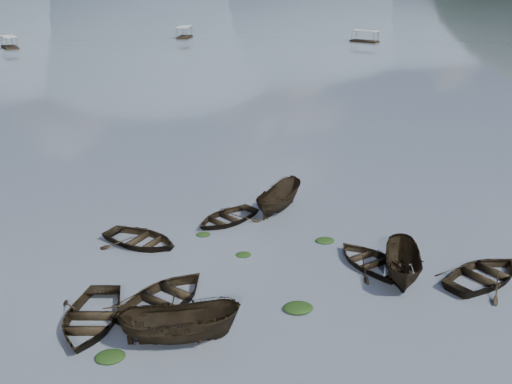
{
  "coord_description": "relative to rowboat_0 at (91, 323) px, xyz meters",
  "views": [
    {
      "loc": [
        -3.38,
        -19.35,
        14.38
      ],
      "look_at": [
        0.0,
        12.0,
        2.0
      ],
      "focal_mm": 40.0,
      "sensor_mm": 36.0,
      "label": 1
    }
  ],
  "objects": [
    {
      "name": "rowboat_5",
      "position": [
        14.81,
        2.33,
        0.0
      ],
      "size": [
        3.03,
        5.01,
        1.82
      ],
      "primitive_type": "imported",
      "rotation": [
        0.0,
        0.0,
        -0.29
      ],
      "color": "black",
      "rests_on": "ground"
    },
    {
      "name": "ground_plane",
      "position": [
        8.27,
        -2.26,
        0.0
      ],
      "size": [
        2400.0,
        2400.0,
        0.0
      ],
      "primitive_type": "plane",
      "color": "#515A66"
    },
    {
      "name": "weed_clump_1",
      "position": [
        7.14,
        5.6,
        0.0
      ],
      "size": [
        0.86,
        0.68,
        0.19
      ],
      "primitive_type": "ellipsoid",
      "color": "black",
      "rests_on": "ground"
    },
    {
      "name": "rowboat_8",
      "position": [
        9.91,
        11.62,
        0.0
      ],
      "size": [
        4.18,
        4.84,
        1.81
      ],
      "primitive_type": "imported",
      "rotation": [
        0.0,
        0.0,
        2.52
      ],
      "color": "black",
      "rests_on": "ground"
    },
    {
      "name": "weed_clump_6",
      "position": [
        5.04,
        8.34,
        0.0
      ],
      "size": [
        0.84,
        0.7,
        0.18
      ],
      "primitive_type": "ellipsoid",
      "color": "black",
      "rests_on": "ground"
    },
    {
      "name": "rowboat_1",
      "position": [
        3.12,
        1.23,
        0.0
      ],
      "size": [
        6.12,
        6.24,
        1.06
      ],
      "primitive_type": "imported",
      "rotation": [
        0.0,
        0.0,
        2.42
      ],
      "color": "black",
      "rests_on": "ground"
    },
    {
      "name": "rowboat_7",
      "position": [
        6.5,
        10.1,
        0.0
      ],
      "size": [
        5.31,
        5.11,
        0.9
      ],
      "primitive_type": "imported",
      "rotation": [
        0.0,
        0.0,
        5.38
      ],
      "color": "black",
      "rests_on": "ground"
    },
    {
      "name": "weed_clump_4",
      "position": [
        15.91,
        4.25,
        0.0
      ],
      "size": [
        1.09,
        0.86,
        0.23
      ],
      "primitive_type": "ellipsoid",
      "color": "black",
      "rests_on": "ground"
    },
    {
      "name": "pontoon_left",
      "position": [
        -30.51,
        96.1,
        0.0
      ],
      "size": [
        4.62,
        6.15,
        2.18
      ],
      "primitive_type": null,
      "rotation": [
        0.0,
        0.0,
        0.45
      ],
      "color": "black",
      "rests_on": "ground"
    },
    {
      "name": "rowboat_6",
      "position": [
        1.54,
        7.55,
        0.0
      ],
      "size": [
        5.67,
        5.32,
        0.96
      ],
      "primitive_type": "imported",
      "rotation": [
        0.0,
        0.0,
        0.98
      ],
      "color": "black",
      "rests_on": "ground"
    },
    {
      "name": "rowboat_4",
      "position": [
        18.76,
        1.68,
        0.0
      ],
      "size": [
        6.03,
        5.5,
        1.02
      ],
      "primitive_type": "imported",
      "rotation": [
        0.0,
        0.0,
        2.09
      ],
      "color": "black",
      "rests_on": "ground"
    },
    {
      "name": "weed_clump_3",
      "position": [
        16.48,
        6.28,
        0.0
      ],
      "size": [
        0.83,
        0.7,
        0.18
      ],
      "primitive_type": "ellipsoid",
      "color": "black",
      "rests_on": "ground"
    },
    {
      "name": "rowboat_2",
      "position": [
        3.9,
        -1.7,
        0.0
      ],
      "size": [
        5.03,
        1.95,
        1.93
      ],
      "primitive_type": "imported",
      "rotation": [
        0.0,
        0.0,
        1.56
      ],
      "color": "black",
      "rests_on": "ground"
    },
    {
      "name": "rowboat_3",
      "position": [
        13.61,
        3.83,
        0.0
      ],
      "size": [
        4.71,
        5.31,
        0.91
      ],
      "primitive_type": "imported",
      "rotation": [
        0.0,
        0.0,
        3.58
      ],
      "color": "black",
      "rests_on": "ground"
    },
    {
      "name": "weed_clump_2",
      "position": [
        9.14,
        0.1,
        0.0
      ],
      "size": [
        1.37,
        1.1,
        0.3
      ],
      "primitive_type": "ellipsoid",
      "color": "black",
      "rests_on": "ground"
    },
    {
      "name": "rowboat_0",
      "position": [
        0.0,
        0.0,
        0.0
      ],
      "size": [
        4.11,
        5.36,
        1.03
      ],
      "primitive_type": "imported",
      "rotation": [
        0.0,
        0.0,
        -0.12
      ],
      "color": "black",
      "rests_on": "ground"
    },
    {
      "name": "pontoon_centre",
      "position": [
        3.07,
        110.2,
        0.0
      ],
      "size": [
        3.79,
        6.55,
        2.36
      ],
      "primitive_type": null,
      "rotation": [
        0.0,
        0.0,
        -0.21
      ],
      "color": "black",
      "rests_on": "ground"
    },
    {
      "name": "weed_clump_0",
      "position": [
        1.13,
        -2.51,
        0.0
      ],
      "size": [
        1.2,
        0.98,
        0.26
      ],
      "primitive_type": "ellipsoid",
      "color": "black",
      "rests_on": "ground"
    },
    {
      "name": "pontoon_right",
      "position": [
        40.83,
        98.38,
        0.0
      ],
      "size": [
        5.94,
        5.78,
        2.24
      ],
      "primitive_type": null,
      "rotation": [
        0.0,
        0.0,
        0.82
      ],
      "color": "black",
      "rests_on": "ground"
    },
    {
      "name": "weed_clump_7",
      "position": [
        11.87,
        6.76,
        0.0
      ],
      "size": [
        1.08,
        0.86,
        0.23
      ],
      "primitive_type": "ellipsoid",
      "color": "black",
      "rests_on": "ground"
    }
  ]
}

